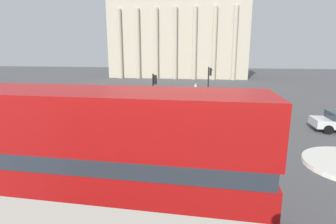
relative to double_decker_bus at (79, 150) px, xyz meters
The scene contains 8 objects.
double_decker_bus is the anchor object (origin of this frame).
plaza_building_left 54.97m from the double_decker_bus, 94.52° to the left, with size 30.52×12.69×17.43m.
traffic_light_near 5.30m from the double_decker_bus, 60.99° to the left, with size 0.42×0.24×3.57m.
traffic_light_mid 12.81m from the double_decker_bus, 92.83° to the left, with size 0.42×0.24×3.68m.
traffic_light_far 18.19m from the double_decker_bus, 79.02° to the left, with size 0.42×0.24×4.01m.
car_navy 21.04m from the double_decker_bus, 75.06° to the left, with size 4.20×1.93×1.35m.
pedestrian_white 26.40m from the double_decker_bus, 86.44° to the left, with size 0.32×0.32×1.59m.
pedestrian_grey 11.28m from the double_decker_bus, 59.32° to the left, with size 0.32×0.32×1.77m.
Camera 1 is at (-0.11, -2.05, 5.14)m, focal length 28.00 mm.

